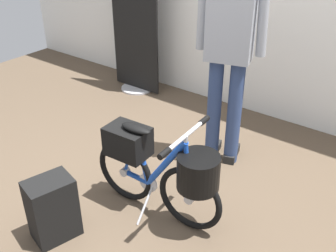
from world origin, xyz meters
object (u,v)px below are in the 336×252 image
object	(u,v)px
floor_banner_stand	(134,17)
folding_bike_foreground	(161,168)
visitor_near_wall	(230,37)
backpack_on_floor	(52,209)

from	to	relation	value
floor_banner_stand	folding_bike_foreground	distance (m)	2.12
floor_banner_stand	visitor_near_wall	bearing A→B (deg)	-23.57
visitor_near_wall	folding_bike_foreground	bearing A→B (deg)	-88.58
folding_bike_foreground	visitor_near_wall	distance (m)	1.04
floor_banner_stand	visitor_near_wall	xyz separation A→B (m)	(1.45, -0.63, 0.22)
visitor_near_wall	backpack_on_floor	bearing A→B (deg)	-106.23
folding_bike_foreground	backpack_on_floor	distance (m)	0.72
floor_banner_stand	folding_bike_foreground	bearing A→B (deg)	-44.64
floor_banner_stand	visitor_near_wall	distance (m)	1.60
backpack_on_floor	visitor_near_wall	bearing A→B (deg)	73.77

